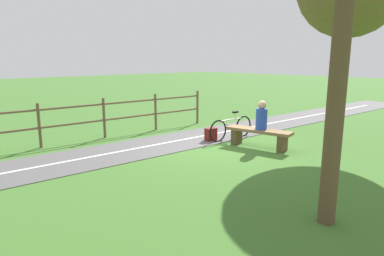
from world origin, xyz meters
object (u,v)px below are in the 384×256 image
at_px(bench, 259,135).
at_px(bicycle, 231,128).
at_px(backpack, 211,135).
at_px(person_seated, 262,116).

xyz_separation_m(bench, bicycle, (1.13, -0.18, -0.00)).
relative_size(bench, backpack, 4.81).
xyz_separation_m(bench, person_seated, (-0.06, -0.01, 0.51)).
bearing_deg(person_seated, backpack, 4.51).
bearing_deg(backpack, bench, -164.43).
height_order(bench, person_seated, person_seated).
height_order(person_seated, backpack, person_seated).
bearing_deg(bicycle, person_seated, 85.33).
distance_m(bench, bicycle, 1.15).
height_order(person_seated, bicycle, person_seated).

